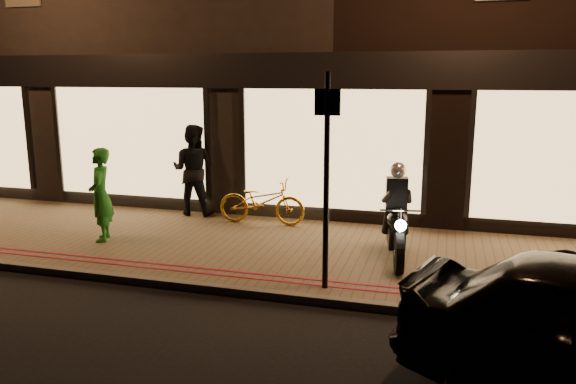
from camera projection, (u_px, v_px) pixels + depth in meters
The scene contains 10 objects.
ground at pixel (272, 301), 7.79m from camera, with size 90.00×90.00×0.00m, color black.
sidewalk at pixel (307, 253), 9.66m from camera, with size 50.00×4.00×0.12m, color brown.
kerb_stone at pixel (273, 295), 7.82m from camera, with size 50.00×0.14×0.12m, color #59544C.
red_kerb_lines at pixel (283, 279), 8.28m from camera, with size 50.00×0.26×0.01m.
building_row at pixel (369, 31), 15.38m from camera, with size 48.00×10.11×8.50m.
motorcycle at pixel (396, 223), 9.05m from camera, with size 0.66×1.93×1.59m.
sign_post at pixel (326, 171), 7.61m from camera, with size 0.35×0.08×3.00m.
bicycle_gold at pixel (262, 201), 11.24m from camera, with size 0.62×1.77×0.93m, color orange.
person_green at pixel (101, 195), 10.06m from camera, with size 0.62×0.40×1.69m, color #1E7320.
person_dark at pixel (193, 170), 11.93m from camera, with size 0.94×0.73×1.93m, color black.
Camera 1 is at (2.21, -6.97, 3.09)m, focal length 35.00 mm.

